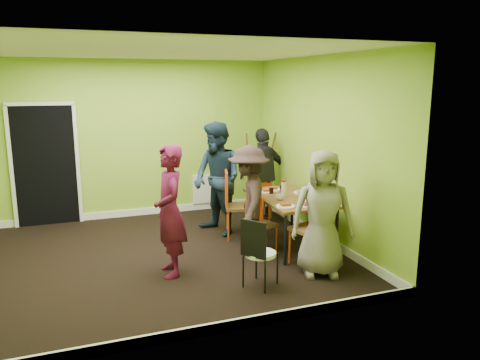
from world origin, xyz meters
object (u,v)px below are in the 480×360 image
at_px(chair_front_end, 315,223).
at_px(person_left_far, 217,179).
at_px(person_left_near, 249,200).
at_px(person_front_end, 322,213).
at_px(easel, 259,173).
at_px(orange_bottle, 282,193).
at_px(chair_left_near, 259,220).
at_px(dining_table, 290,200).
at_px(person_back_end, 263,173).
at_px(thermos, 283,189).
at_px(chair_left_far, 234,200).
at_px(blue_bottle, 315,191).
at_px(chair_bentwood, 258,250).
at_px(chair_back_end, 264,176).
at_px(person_standing, 170,211).

height_order(chair_front_end, person_left_far, person_left_far).
xyz_separation_m(person_left_near, person_front_end, (0.59, -1.01, 0.02)).
relative_size(easel, orange_bottle, 18.32).
xyz_separation_m(easel, orange_bottle, (-0.37, -1.79, 0.04)).
bearing_deg(person_left_far, person_left_near, -11.75).
bearing_deg(person_left_far, chair_left_near, -3.70).
bearing_deg(person_front_end, chair_left_near, 133.57).
height_order(easel, person_front_end, person_front_end).
xyz_separation_m(dining_table, person_back_end, (0.23, 1.57, 0.11)).
relative_size(chair_front_end, thermos, 4.91).
bearing_deg(thermos, chair_left_far, 135.15).
bearing_deg(blue_bottle, person_front_end, -113.47).
height_order(chair_left_far, chair_front_end, chair_left_far).
bearing_deg(blue_bottle, chair_front_end, -118.41).
bearing_deg(person_left_far, person_back_end, 101.55).
height_order(dining_table, easel, easel).
relative_size(chair_left_near, chair_bentwood, 0.99).
relative_size(chair_back_end, blue_bottle, 5.06).
relative_size(chair_back_end, person_left_far, 0.62).
xyz_separation_m(thermos, person_standing, (-1.80, -0.51, -0.03)).
height_order(dining_table, thermos, thermos).
distance_m(chair_left_near, blue_bottle, 0.92).
bearing_deg(chair_front_end, person_standing, 150.44).
xyz_separation_m(person_standing, person_left_near, (1.20, 0.36, -0.05)).
bearing_deg(chair_front_end, person_left_near, 112.59).
distance_m(chair_front_end, person_back_end, 2.45).
height_order(chair_bentwood, person_left_far, person_left_far).
xyz_separation_m(blue_bottle, person_back_end, (-0.06, 1.81, -0.05)).
bearing_deg(chair_back_end, thermos, 62.06).
xyz_separation_m(dining_table, chair_left_far, (-0.65, 0.63, -0.09)).
relative_size(person_left_near, person_front_end, 0.97).
relative_size(chair_front_end, easel, 0.70).
distance_m(chair_left_far, easel, 1.58).
distance_m(person_standing, person_left_far, 1.72).
height_order(dining_table, blue_bottle, blue_bottle).
xyz_separation_m(person_left_far, person_front_end, (0.74, -2.01, -0.10)).
bearing_deg(chair_back_end, orange_bottle, 61.44).
relative_size(chair_bentwood, person_left_far, 0.47).
relative_size(chair_bentwood, easel, 0.56).
xyz_separation_m(chair_front_end, blue_bottle, (0.33, 0.62, 0.26)).
bearing_deg(blue_bottle, thermos, 140.44).
height_order(chair_left_far, person_standing, person_standing).
xyz_separation_m(thermos, person_left_near, (-0.61, -0.15, -0.08)).
bearing_deg(easel, chair_front_end, -96.99).
distance_m(chair_left_far, chair_front_end, 1.60).
bearing_deg(chair_back_end, person_standing, 24.02).
distance_m(chair_left_far, chair_back_end, 1.11).
xyz_separation_m(chair_back_end, person_back_end, (0.07, 0.20, 0.01)).
xyz_separation_m(chair_front_end, person_standing, (-1.83, 0.41, 0.24)).
bearing_deg(blue_bottle, person_back_end, 91.75).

